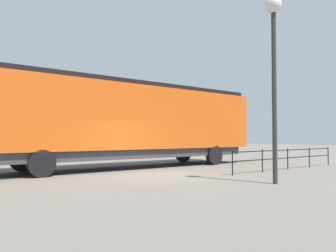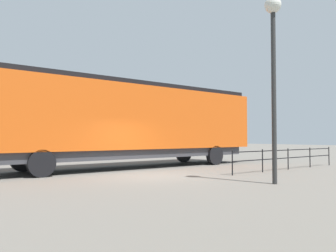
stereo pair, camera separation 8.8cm
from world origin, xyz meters
name	(u,v)px [view 1 (the left image)]	position (x,y,z in m)	size (l,w,h in m)	color
ground_plane	(149,176)	(0.00, 0.00, 0.00)	(120.00, 120.00, 0.00)	#666059
locomotive	(138,121)	(-3.60, 1.80, 2.44)	(3.05, 15.32, 4.39)	#D15114
lamp_post	(274,46)	(4.59, 2.00, 4.72)	(0.57, 0.57, 6.45)	#2D2D2D
platform_fence	(288,156)	(2.01, 6.91, 0.69)	(0.05, 8.24, 1.04)	black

